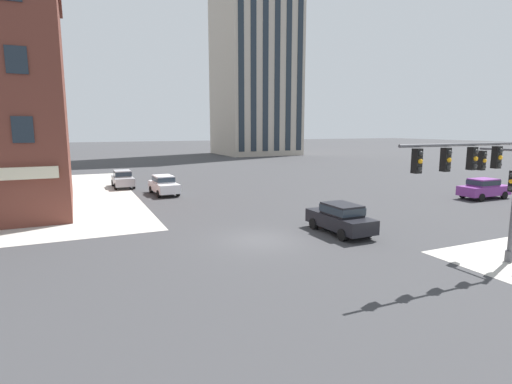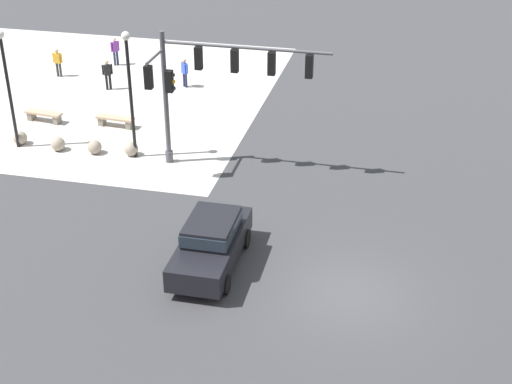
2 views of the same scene
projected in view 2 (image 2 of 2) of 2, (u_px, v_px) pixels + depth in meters
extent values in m
plane|color=#38383A|center=(348.00, 294.00, 23.13)|extent=(320.00, 320.00, 0.00)
cube|color=#B7B2A8|center=(74.00, 90.00, 38.70)|extent=(20.00, 19.00, 0.02)
cylinder|color=#4C4C51|center=(169.00, 156.00, 31.19)|extent=(0.32, 0.32, 0.50)
cylinder|color=#4C4C51|center=(166.00, 99.00, 29.97)|extent=(0.20, 0.20, 5.60)
cylinder|color=#4C4C51|center=(246.00, 48.00, 28.18)|extent=(6.66, 0.12, 0.12)
cylinder|color=#4C4C51|center=(155.00, 56.00, 28.21)|extent=(0.11, 1.80, 0.11)
cube|color=black|center=(199.00, 58.00, 28.82)|extent=(0.28, 0.28, 0.90)
sphere|color=#282828|center=(199.00, 50.00, 28.82)|extent=(0.18, 0.18, 0.18)
sphere|color=orange|center=(200.00, 57.00, 28.95)|extent=(0.18, 0.18, 0.18)
sphere|color=#282828|center=(200.00, 64.00, 29.09)|extent=(0.18, 0.18, 0.18)
cube|color=black|center=(235.00, 61.00, 28.53)|extent=(0.28, 0.28, 0.90)
sphere|color=#282828|center=(236.00, 53.00, 28.54)|extent=(0.18, 0.18, 0.18)
sphere|color=orange|center=(236.00, 60.00, 28.67)|extent=(0.18, 0.18, 0.18)
sphere|color=#282828|center=(236.00, 67.00, 28.80)|extent=(0.18, 0.18, 0.18)
cube|color=black|center=(272.00, 64.00, 28.25)|extent=(0.28, 0.28, 0.90)
sphere|color=#282828|center=(273.00, 55.00, 28.25)|extent=(0.18, 0.18, 0.18)
sphere|color=orange|center=(272.00, 62.00, 28.38)|extent=(0.18, 0.18, 0.18)
sphere|color=#282828|center=(272.00, 69.00, 28.52)|extent=(0.18, 0.18, 0.18)
cube|color=black|center=(309.00, 66.00, 27.96)|extent=(0.28, 0.28, 0.90)
sphere|color=#282828|center=(310.00, 58.00, 27.97)|extent=(0.18, 0.18, 0.18)
sphere|color=orange|center=(310.00, 65.00, 28.10)|extent=(0.18, 0.18, 0.18)
sphere|color=#282828|center=(310.00, 72.00, 28.23)|extent=(0.18, 0.18, 0.18)
cube|color=black|center=(169.00, 81.00, 29.56)|extent=(0.28, 0.28, 0.90)
sphere|color=#282828|center=(173.00, 75.00, 29.40)|extent=(0.18, 0.18, 0.18)
sphere|color=orange|center=(173.00, 82.00, 29.53)|extent=(0.18, 0.18, 0.18)
sphere|color=#282828|center=(174.00, 88.00, 29.67)|extent=(0.18, 0.18, 0.18)
cube|color=black|center=(148.00, 77.00, 27.79)|extent=(0.28, 0.28, 0.90)
sphere|color=#282828|center=(149.00, 69.00, 27.79)|extent=(0.18, 0.18, 0.18)
sphere|color=orange|center=(150.00, 76.00, 27.93)|extent=(0.18, 0.18, 0.18)
sphere|color=#282828|center=(150.00, 83.00, 28.06)|extent=(0.18, 0.18, 0.18)
sphere|color=gray|center=(131.00, 149.00, 31.71)|extent=(0.61, 0.61, 0.61)
sphere|color=gray|center=(95.00, 147.00, 31.87)|extent=(0.61, 0.61, 0.61)
sphere|color=gray|center=(58.00, 144.00, 32.15)|extent=(0.61, 0.61, 0.61)
sphere|color=gray|center=(20.00, 138.00, 32.70)|extent=(0.61, 0.61, 0.61)
cube|color=tan|center=(115.00, 118.00, 34.35)|extent=(1.83, 0.61, 0.10)
cube|color=gray|center=(129.00, 125.00, 34.28)|extent=(0.27, 0.42, 0.39)
cube|color=gray|center=(102.00, 121.00, 34.64)|extent=(0.27, 0.42, 0.39)
cube|color=tan|center=(44.00, 113.00, 34.87)|extent=(1.84, 0.68, 0.10)
cube|color=gray|center=(57.00, 120.00, 34.78)|extent=(0.29, 0.43, 0.39)
cube|color=gray|center=(32.00, 116.00, 35.19)|extent=(0.29, 0.43, 0.39)
cylinder|color=#232847|center=(115.00, 59.00, 42.01)|extent=(0.13, 0.13, 0.79)
cylinder|color=#232847|center=(117.00, 58.00, 42.11)|extent=(0.13, 0.13, 0.79)
cube|color=purple|center=(115.00, 47.00, 41.74)|extent=(0.36, 0.39, 0.56)
cylinder|color=purple|center=(111.00, 47.00, 41.59)|extent=(0.09, 0.09, 0.53)
cylinder|color=purple|center=(118.00, 45.00, 41.86)|extent=(0.09, 0.09, 0.53)
sphere|color=beige|center=(114.00, 39.00, 41.54)|extent=(0.22, 0.22, 0.22)
cylinder|color=#333333|center=(60.00, 70.00, 40.38)|extent=(0.13, 0.13, 0.77)
cylinder|color=#333333|center=(57.00, 70.00, 40.41)|extent=(0.13, 0.13, 0.77)
cube|color=gold|center=(57.00, 58.00, 40.08)|extent=(0.34, 0.20, 0.54)
cylinder|color=gold|center=(61.00, 58.00, 40.03)|extent=(0.09, 0.09, 0.52)
cylinder|color=gold|center=(53.00, 57.00, 40.12)|extent=(0.09, 0.09, 0.52)
sphere|color=tan|center=(56.00, 51.00, 39.89)|extent=(0.21, 0.21, 0.21)
cylinder|color=black|center=(110.00, 82.00, 38.66)|extent=(0.13, 0.13, 0.78)
cylinder|color=black|center=(107.00, 83.00, 38.61)|extent=(0.13, 0.13, 0.78)
cube|color=black|center=(107.00, 70.00, 38.32)|extent=(0.39, 0.35, 0.56)
cylinder|color=black|center=(112.00, 69.00, 38.37)|extent=(0.09, 0.09, 0.53)
cylinder|color=black|center=(103.00, 70.00, 38.24)|extent=(0.09, 0.09, 0.53)
sphere|color=tan|center=(107.00, 62.00, 38.12)|extent=(0.21, 0.21, 0.21)
cylinder|color=#232847|center=(184.00, 80.00, 39.03)|extent=(0.13, 0.13, 0.76)
cylinder|color=#232847|center=(186.00, 81.00, 38.91)|extent=(0.13, 0.13, 0.76)
cube|color=blue|center=(185.00, 68.00, 38.66)|extent=(0.39, 0.37, 0.54)
cylinder|color=blue|center=(182.00, 67.00, 38.81)|extent=(0.09, 0.09, 0.51)
cylinder|color=blue|center=(187.00, 69.00, 38.49)|extent=(0.09, 0.09, 0.51)
sphere|color=tan|center=(184.00, 61.00, 38.47)|extent=(0.21, 0.21, 0.21)
cylinder|color=black|center=(131.00, 101.00, 30.55)|extent=(0.14, 0.14, 5.08)
sphere|color=white|center=(126.00, 36.00, 29.25)|extent=(0.36, 0.36, 0.36)
cylinder|color=black|center=(10.00, 95.00, 31.45)|extent=(0.14, 0.14, 4.85)
sphere|color=white|center=(0.00, 34.00, 30.21)|extent=(0.36, 0.36, 0.36)
cube|color=black|center=(211.00, 247.00, 24.17)|extent=(1.79, 4.41, 0.76)
cube|color=black|center=(212.00, 227.00, 23.98)|extent=(1.51, 2.12, 0.60)
cube|color=#232D38|center=(212.00, 227.00, 23.98)|extent=(1.54, 2.21, 0.40)
cylinder|color=black|center=(225.00, 284.00, 23.03)|extent=(0.22, 0.64, 0.64)
cylinder|color=black|center=(174.00, 277.00, 23.35)|extent=(0.22, 0.64, 0.64)
cylinder|color=black|center=(246.00, 238.00, 25.37)|extent=(0.22, 0.64, 0.64)
cylinder|color=black|center=(199.00, 233.00, 25.69)|extent=(0.22, 0.64, 0.64)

